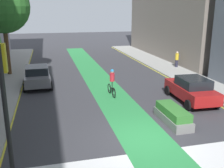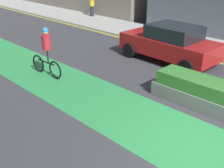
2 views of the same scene
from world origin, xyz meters
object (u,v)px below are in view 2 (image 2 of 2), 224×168
Objects in this scene: cyclist_in_lane at (46,51)px; car_red_right_far at (170,43)px; pedestrian_sidewalk_right_a at (92,5)px; median_planter at (196,91)px.

car_red_right_far is at bearing -26.80° from cyclist_in_lane.
pedestrian_sidewalk_right_a is (3.78, 9.21, 0.13)m from car_red_right_far.
cyclist_in_lane is 10.84m from pedestrian_sidewalk_right_a.
car_red_right_far reaches higher than median_planter.
median_planter is (-2.64, -2.75, -0.40)m from car_red_right_far.
car_red_right_far is 2.30× the size of cyclist_in_lane.
pedestrian_sidewalk_right_a is at bearing 61.78° from median_planter.
car_red_right_far is 5.15m from cyclist_in_lane.
cyclist_in_lane is 1.20× the size of pedestrian_sidewalk_right_a.
cyclist_in_lane reaches higher than pedestrian_sidewalk_right_a.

